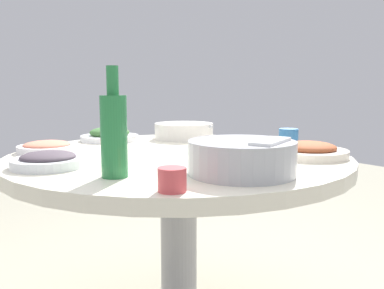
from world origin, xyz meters
name	(u,v)px	position (x,y,z in m)	size (l,w,h in m)	color
round_dining_table	(179,186)	(0.00, 0.00, 0.62)	(1.15, 1.15, 0.73)	#99999E
rice_bowl	(242,157)	(-0.38, 0.07, 0.78)	(0.28, 0.28, 0.10)	#B2B5BA
soup_bowl	(184,131)	(0.31, -0.25, 0.76)	(0.26, 0.26, 0.07)	white
dish_eggplant	(48,160)	(0.03, 0.43, 0.75)	(0.21, 0.21, 0.05)	white
dish_shrimp	(47,147)	(0.30, 0.35, 0.75)	(0.20, 0.20, 0.04)	white
dish_stirfry	(309,151)	(-0.32, -0.29, 0.75)	(0.25, 0.25, 0.05)	silver
dish_greens	(110,135)	(0.46, 0.03, 0.75)	(0.24, 0.24, 0.06)	white
green_bottle	(114,133)	(-0.21, 0.34, 0.84)	(0.07, 0.07, 0.28)	#27793E
tea_cup_near	(288,137)	(-0.09, -0.46, 0.76)	(0.08, 0.08, 0.06)	#2A6097
tea_cup_far	(172,180)	(-0.41, 0.31, 0.76)	(0.06, 0.06, 0.05)	#CD474B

